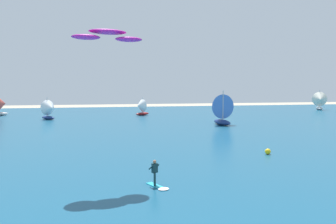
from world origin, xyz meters
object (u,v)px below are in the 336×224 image
at_px(sailboat_far_left, 1,105).
at_px(sailboat_far_right, 141,107).
at_px(kite, 108,36).
at_px(sailboat_trailing, 50,109).
at_px(sailboat_center_horizon, 320,101).
at_px(kitesurfer, 156,177).
at_px(marker_buoy, 268,151).
at_px(sailboat_heeled_over, 220,109).

bearing_deg(sailboat_far_left, sailboat_far_right, -9.91).
distance_m(sailboat_far_right, sailboat_far_left, 29.93).
xyz_separation_m(kite, sailboat_far_left, (-22.27, 52.35, -7.47)).
bearing_deg(sailboat_trailing, sailboat_center_horizon, 10.16).
distance_m(kitesurfer, marker_buoy, 13.84).
bearing_deg(sailboat_center_horizon, sailboat_heeled_over, -145.61).
bearing_deg(sailboat_center_horizon, kite, -135.99).
bearing_deg(sailboat_far_right, sailboat_trailing, -163.26).
xyz_separation_m(kitesurfer, sailboat_heeled_over, (15.49, 30.42, 1.96)).
xyz_separation_m(sailboat_center_horizon, marker_buoy, (-41.05, -48.45, -2.18)).
relative_size(sailboat_center_horizon, sailboat_trailing, 1.28).
height_order(kite, sailboat_trailing, kite).
distance_m(sailboat_center_horizon, sailboat_far_left, 77.86).
bearing_deg(sailboat_center_horizon, sailboat_far_left, -179.01).
xyz_separation_m(sailboat_trailing, sailboat_heeled_over, (29.01, -13.61, 0.66)).
relative_size(sailboat_trailing, sailboat_heeled_over, 0.74).
xyz_separation_m(sailboat_far_right, marker_buoy, (7.32, -41.96, -1.53)).
xyz_separation_m(kitesurfer, kite, (-2.87, 2.20, 9.05)).
relative_size(sailboat_far_right, sailboat_heeled_over, 0.70).
height_order(kitesurfer, sailboat_far_right, sailboat_far_right).
bearing_deg(sailboat_far_left, sailboat_heeled_over, -30.70).
height_order(kite, marker_buoy, kite).
height_order(sailboat_trailing, marker_buoy, sailboat_trailing).
xyz_separation_m(kite, sailboat_trailing, (-10.65, 41.82, -7.74)).
relative_size(kitesurfer, sailboat_heeled_over, 0.36).
height_order(sailboat_center_horizon, sailboat_heeled_over, sailboat_heeled_over).
bearing_deg(kite, marker_buoy, 19.83).
bearing_deg(sailboat_heeled_over, sailboat_center_horizon, 34.39).
height_order(sailboat_trailing, sailboat_far_right, sailboat_trailing).
relative_size(sailboat_center_horizon, marker_buoy, 9.96).
xyz_separation_m(sailboat_trailing, sailboat_far_right, (17.86, 5.37, -0.11)).
height_order(kitesurfer, sailboat_heeled_over, sailboat_heeled_over).
distance_m(kitesurfer, sailboat_center_horizon, 76.85).
bearing_deg(sailboat_heeled_over, marker_buoy, -99.46).
distance_m(kite, sailboat_far_right, 48.38).
xyz_separation_m(sailboat_trailing, sailboat_far_left, (-11.63, 10.52, 0.28)).
relative_size(kite, sailboat_center_horizon, 0.91).
distance_m(kitesurfer, sailboat_trailing, 46.08).
relative_size(kitesurfer, sailboat_far_right, 0.51).
xyz_separation_m(sailboat_center_horizon, sailboat_far_left, (-77.85, -1.34, -0.26)).
bearing_deg(kitesurfer, marker_buoy, 32.56).
bearing_deg(sailboat_trailing, sailboat_far_left, 137.86).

